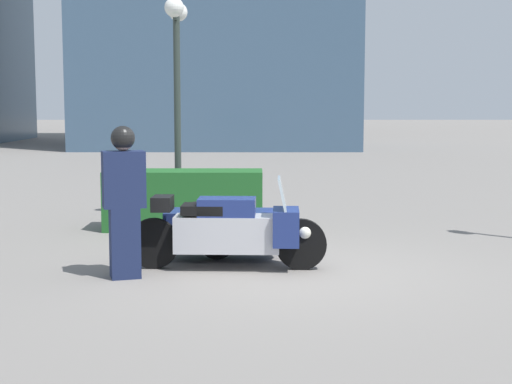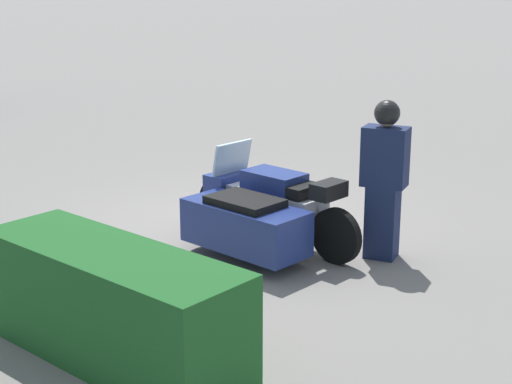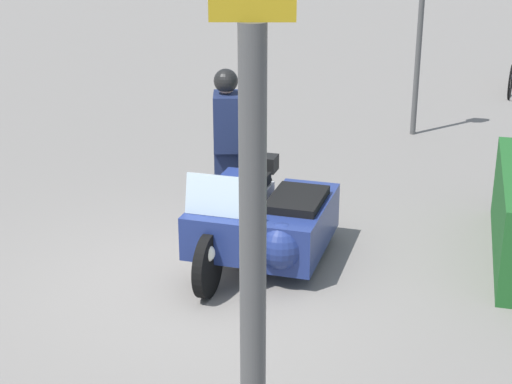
# 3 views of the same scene
# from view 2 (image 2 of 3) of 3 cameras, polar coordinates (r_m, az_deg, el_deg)

# --- Properties ---
(ground_plane) EXTENTS (160.00, 160.00, 0.00)m
(ground_plane) POSITION_cam_2_polar(r_m,az_deg,el_deg) (9.94, -1.50, -2.66)
(ground_plane) COLOR slate
(police_motorcycle) EXTENTS (2.48, 1.30, 1.15)m
(police_motorcycle) POSITION_cam_2_polar(r_m,az_deg,el_deg) (9.02, -0.23, -1.50)
(police_motorcycle) COLOR black
(police_motorcycle) RESTS_ON ground
(officer_rider) EXTENTS (0.55, 0.42, 1.80)m
(officer_rider) POSITION_cam_2_polar(r_m,az_deg,el_deg) (8.80, 9.31, 1.15)
(officer_rider) COLOR #192347
(officer_rider) RESTS_ON ground
(hedge_bush_curbside) EXTENTS (2.56, 0.83, 0.96)m
(hedge_bush_curbside) POSITION_cam_2_polar(r_m,az_deg,el_deg) (6.63, -10.40, -8.12)
(hedge_bush_curbside) COLOR #1E5623
(hedge_bush_curbside) RESTS_ON ground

